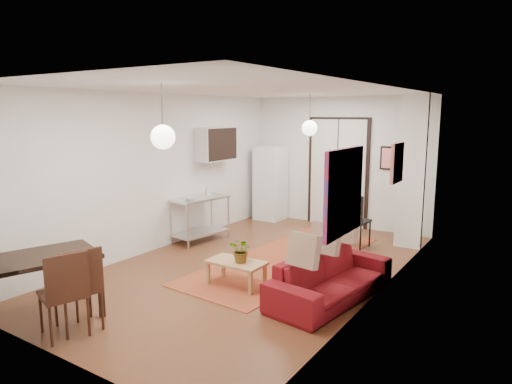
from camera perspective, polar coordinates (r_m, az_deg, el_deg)
The scene contains 27 objects.
floor at distance 7.73m, azimuth -0.37°, elevation -9.35°, with size 7.00×7.00×0.00m, color brown.
ceiling at distance 7.31m, azimuth -0.39°, elevation 12.67°, with size 4.20×7.00×0.02m, color silver.
wall_back at distance 10.45m, azimuth 10.31°, elevation 3.71°, with size 4.20×0.02×2.90m, color white.
wall_front at distance 4.91m, azimuth -23.63°, elevation -3.84°, with size 4.20×0.02×2.90m, color white.
wall_left at distance 8.71m, azimuth -11.99°, elevation 2.44°, with size 0.02×7.00×2.90m, color white.
wall_right at distance 6.47m, azimuth 15.31°, elevation -0.21°, with size 0.02×7.00×2.90m, color white.
double_doors at distance 10.44m, azimuth 10.17°, elevation 2.32°, with size 1.44×0.06×2.50m, color silver.
stub_partition at distance 8.97m, azimuth 18.85°, elevation 2.34°, with size 0.50×0.10×2.90m, color white.
wall_cabinet at distance 9.66m, azimuth -4.99°, elevation 6.01°, with size 0.35×1.00×0.70m, color silver.
painting_popart at distance 5.29m, azimuth 10.95°, elevation -0.04°, with size 0.05×1.00×1.00m, color red.
painting_abstract at distance 7.19m, azimuth 17.23°, elevation 3.49°, with size 0.05×0.50×0.60m, color beige.
poster_back at distance 10.02m, azimuth 16.34°, elevation 4.07°, with size 0.40×0.03×0.50m, color red.
print_left at distance 10.14m, azimuth -3.91°, elevation 6.49°, with size 0.03×0.44×0.54m, color #9D5E41.
pendant_back at distance 9.04m, azimuth 6.71°, elevation 7.95°, with size 0.30×0.30×0.80m.
pendant_front at distance 5.74m, azimuth -11.56°, elevation 6.75°, with size 0.30×0.30×0.80m.
kilim_rug at distance 8.11m, azimuth 3.74°, elevation -8.39°, with size 1.61×4.30×0.01m, color #B54C2D.
sofa at distance 6.47m, azimuth 9.37°, elevation -10.51°, with size 0.82×2.09×0.61m, color maroon.
coffee_table at distance 6.83m, azimuth -2.49°, elevation -9.04°, with size 0.86×0.48×0.38m.
potted_plant at distance 6.70m, azimuth -1.80°, elevation -7.28°, with size 0.29×0.33×0.37m, color #2F642D.
kitchen_counter at distance 9.15m, azimuth -6.98°, elevation -2.64°, with size 0.74×1.23×0.89m.
bowl at distance 8.86m, azimuth -8.27°, elevation -0.81°, with size 0.21×0.21×0.05m, color white.
soap_bottle at distance 9.26m, azimuth -6.04°, elevation 0.12°, with size 0.08×0.09×0.19m, color teal.
fridge at distance 10.93m, azimuth 1.81°, elevation 1.12°, with size 0.62×0.62×1.76m, color white.
dining_table at distance 6.21m, azimuth -26.27°, elevation -8.12°, with size 1.29×1.69×0.83m.
dining_chair_near at distance 5.92m, azimuth -20.66°, elevation -10.01°, with size 0.62×0.76×1.02m.
dining_chair_far at distance 5.82m, azimuth -22.19°, elevation -10.46°, with size 0.62×0.76×1.02m.
black_side_chair at distance 8.97m, azimuth 12.58°, elevation -2.78°, with size 0.51×0.51×1.04m.
Camera 1 is at (4.03, -6.08, 2.54)m, focal length 32.00 mm.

